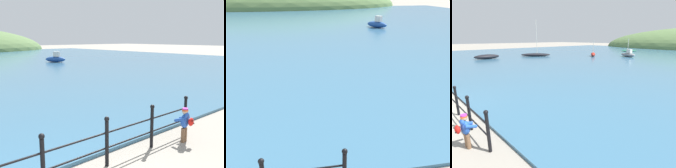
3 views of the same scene
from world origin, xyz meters
The scene contains 3 objects.
water centered at (0.00, 32.00, 0.05)m, with size 80.00×60.00×0.10m, color #386684.
far_hillside centered at (0.00, 67.60, 0.00)m, with size 64.64×35.55×12.69m.
boat_twin_mast centered at (13.73, 25.36, 0.51)m, with size 2.07×2.60×1.27m.
Camera 2 is at (3.63, -2.82, 4.20)m, focal length 42.00 mm.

